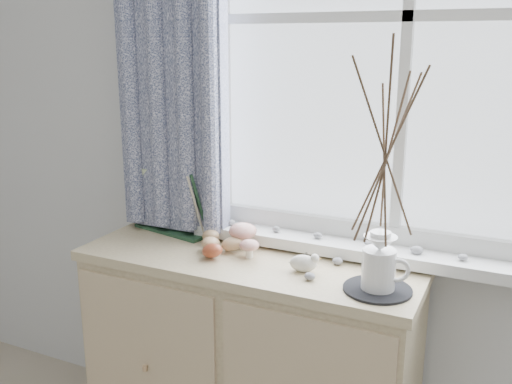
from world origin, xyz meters
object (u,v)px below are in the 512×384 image
toadstool_cluster (244,235)px  twig_pitcher (386,149)px  sideboard (249,366)px  botanical_book (167,201)px

toadstool_cluster → twig_pitcher: 0.65m
toadstool_cluster → twig_pitcher: size_ratio=0.21×
sideboard → twig_pitcher: 0.98m
toadstool_cluster → sideboard: bearing=-51.0°
sideboard → toadstool_cluster: toadstool_cluster is taller
sideboard → toadstool_cluster: size_ratio=7.72×
sideboard → twig_pitcher: size_ratio=1.59×
sideboard → twig_pitcher: bearing=-9.6°
botanical_book → toadstool_cluster: (0.35, -0.04, -0.07)m
botanical_book → toadstool_cluster: bearing=6.0°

